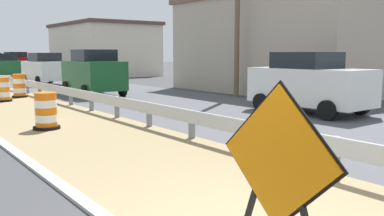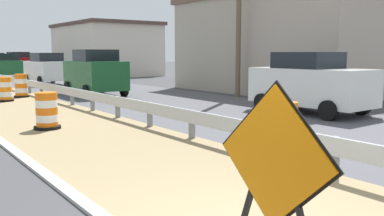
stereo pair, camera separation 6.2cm
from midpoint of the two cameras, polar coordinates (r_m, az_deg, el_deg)
guardrail_median at (r=8.07m, az=12.82°, el=-3.96°), size 0.18×57.28×0.71m
warning_sign_diamond at (r=4.10m, az=11.47°, el=-7.77°), size 0.11×1.46×1.86m
traffic_barrel_nearest at (r=9.71m, az=12.81°, el=-2.44°), size 0.64×0.64×1.00m
traffic_barrel_close at (r=12.26m, az=-18.96°, el=-0.59°), size 0.73×0.73×1.02m
traffic_barrel_mid at (r=19.90m, az=-23.94°, el=2.19°), size 0.68×0.68×1.05m
traffic_barrel_far at (r=21.47m, az=-22.08°, el=2.69°), size 0.70×0.70×1.10m
car_lead_near_lane at (r=21.46m, az=-12.96°, el=4.71°), size 2.22×4.21×2.25m
car_trailing_near_lane at (r=15.20m, az=15.90°, el=3.31°), size 2.24×4.23×2.12m
car_lead_far_lane at (r=29.72m, az=-19.08°, el=5.07°), size 2.09×4.19×2.09m
car_mid_far_lane at (r=47.54m, az=-22.39°, el=5.74°), size 2.27×4.84×2.18m
car_trailing_far_lane at (r=38.82m, az=-23.82°, el=5.27°), size 2.27×4.07×2.02m
roadside_shop_near at (r=23.50m, az=12.55°, el=8.61°), size 6.99×11.78×5.22m
roadside_shop_far at (r=41.19m, az=-11.63°, el=7.82°), size 7.15×10.81×4.83m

